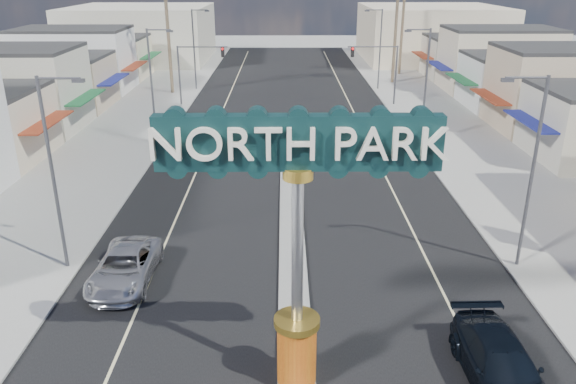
{
  "coord_description": "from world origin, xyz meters",
  "views": [
    {
      "loc": [
        -0.41,
        -13.3,
        13.07
      ],
      "look_at": [
        -0.23,
        9.89,
        3.86
      ],
      "focal_mm": 35.0,
      "sensor_mm": 36.0,
      "label": 1
    }
  ],
  "objects_px": {
    "traffic_signal_right": "(379,63)",
    "streetlight_l_far": "(195,45)",
    "streetlight_l_near": "(55,166)",
    "gateway_sign": "(298,225)",
    "suv_left": "(125,267)",
    "traffic_signal_left": "(197,63)",
    "streetlight_r_mid": "(424,81)",
    "streetlight_r_near": "(530,165)",
    "car_parked_right": "(406,141)",
    "car_parked_left": "(175,136)",
    "streetlight_r_far": "(379,45)",
    "streetlight_l_mid": "(153,81)",
    "suv_right": "(501,366)"
  },
  "relations": [
    {
      "from": "car_parked_left",
      "to": "gateway_sign",
      "type": "bearing_deg",
      "value": -79.47
    },
    {
      "from": "streetlight_l_near",
      "to": "car_parked_left",
      "type": "distance_m",
      "value": 20.19
    },
    {
      "from": "streetlight_r_near",
      "to": "suv_right",
      "type": "height_order",
      "value": "streetlight_r_near"
    },
    {
      "from": "suv_right",
      "to": "streetlight_l_far",
      "type": "bearing_deg",
      "value": 107.85
    },
    {
      "from": "streetlight_l_far",
      "to": "streetlight_l_near",
      "type": "bearing_deg",
      "value": -90.0
    },
    {
      "from": "streetlight_l_mid",
      "to": "car_parked_right",
      "type": "distance_m",
      "value": 19.98
    },
    {
      "from": "streetlight_l_far",
      "to": "suv_left",
      "type": "bearing_deg",
      "value": -86.14
    },
    {
      "from": "traffic_signal_right",
      "to": "suv_right",
      "type": "bearing_deg",
      "value": -93.23
    },
    {
      "from": "suv_left",
      "to": "car_parked_right",
      "type": "relative_size",
      "value": 1.11
    },
    {
      "from": "streetlight_l_near",
      "to": "suv_left",
      "type": "xyz_separation_m",
      "value": [
        2.92,
        -1.26,
        -4.32
      ]
    },
    {
      "from": "streetlight_l_far",
      "to": "streetlight_r_far",
      "type": "height_order",
      "value": "same"
    },
    {
      "from": "traffic_signal_right",
      "to": "streetlight_l_far",
      "type": "distance_m",
      "value": 21.2
    },
    {
      "from": "gateway_sign",
      "to": "streetlight_r_near",
      "type": "height_order",
      "value": "gateway_sign"
    },
    {
      "from": "streetlight_r_mid",
      "to": "streetlight_r_far",
      "type": "bearing_deg",
      "value": 90.0
    },
    {
      "from": "streetlight_l_mid",
      "to": "suv_right",
      "type": "xyz_separation_m",
      "value": [
        17.24,
        -28.16,
        -4.26
      ]
    },
    {
      "from": "streetlight_l_mid",
      "to": "suv_right",
      "type": "bearing_deg",
      "value": -58.53
    },
    {
      "from": "streetlight_l_mid",
      "to": "suv_right",
      "type": "height_order",
      "value": "streetlight_l_mid"
    },
    {
      "from": "streetlight_r_mid",
      "to": "car_parked_right",
      "type": "distance_m",
      "value": 4.87
    },
    {
      "from": "gateway_sign",
      "to": "streetlight_r_far",
      "type": "xyz_separation_m",
      "value": [
        10.43,
        50.02,
        -0.86
      ]
    },
    {
      "from": "streetlight_r_near",
      "to": "gateway_sign",
      "type": "bearing_deg",
      "value": -142.45
    },
    {
      "from": "traffic_signal_left",
      "to": "streetlight_l_near",
      "type": "height_order",
      "value": "streetlight_l_near"
    },
    {
      "from": "car_parked_left",
      "to": "car_parked_right",
      "type": "height_order",
      "value": "car_parked_left"
    },
    {
      "from": "traffic_signal_right",
      "to": "streetlight_l_near",
      "type": "xyz_separation_m",
      "value": [
        -19.62,
        -33.99,
        0.79
      ]
    },
    {
      "from": "streetlight_r_near",
      "to": "suv_right",
      "type": "relative_size",
      "value": 1.62
    },
    {
      "from": "suv_left",
      "to": "car_parked_right",
      "type": "height_order",
      "value": "car_parked_right"
    },
    {
      "from": "streetlight_r_far",
      "to": "car_parked_left",
      "type": "relative_size",
      "value": 1.87
    },
    {
      "from": "streetlight_l_mid",
      "to": "suv_left",
      "type": "bearing_deg",
      "value": -82.17
    },
    {
      "from": "streetlight_r_near",
      "to": "streetlight_r_mid",
      "type": "distance_m",
      "value": 20.0
    },
    {
      "from": "streetlight_r_near",
      "to": "car_parked_left",
      "type": "bearing_deg",
      "value": 134.63
    },
    {
      "from": "traffic_signal_right",
      "to": "streetlight_r_mid",
      "type": "relative_size",
      "value": 0.67
    },
    {
      "from": "streetlight_r_mid",
      "to": "car_parked_left",
      "type": "xyz_separation_m",
      "value": [
        -19.43,
        -0.31,
        -4.25
      ]
    },
    {
      "from": "streetlight_l_near",
      "to": "traffic_signal_left",
      "type": "bearing_deg",
      "value": 87.9
    },
    {
      "from": "traffic_signal_left",
      "to": "suv_right",
      "type": "bearing_deg",
      "value": -69.23
    },
    {
      "from": "streetlight_l_mid",
      "to": "streetlight_r_mid",
      "type": "height_order",
      "value": "same"
    },
    {
      "from": "streetlight_l_far",
      "to": "streetlight_r_near",
      "type": "height_order",
      "value": "same"
    },
    {
      "from": "streetlight_r_near",
      "to": "car_parked_left",
      "type": "height_order",
      "value": "streetlight_r_near"
    },
    {
      "from": "streetlight_l_near",
      "to": "streetlight_l_mid",
      "type": "bearing_deg",
      "value": 90.0
    },
    {
      "from": "traffic_signal_right",
      "to": "streetlight_r_mid",
      "type": "distance_m",
      "value": 14.07
    },
    {
      "from": "traffic_signal_right",
      "to": "streetlight_r_near",
      "type": "xyz_separation_m",
      "value": [
        1.25,
        -33.99,
        0.79
      ]
    },
    {
      "from": "traffic_signal_left",
      "to": "streetlight_r_mid",
      "type": "distance_m",
      "value": 24.11
    },
    {
      "from": "car_parked_right",
      "to": "streetlight_r_near",
      "type": "bearing_deg",
      "value": -83.52
    },
    {
      "from": "traffic_signal_left",
      "to": "streetlight_r_near",
      "type": "xyz_separation_m",
      "value": [
        19.62,
        -33.99,
        0.79
      ]
    },
    {
      "from": "streetlight_l_near",
      "to": "streetlight_r_near",
      "type": "height_order",
      "value": "same"
    },
    {
      "from": "gateway_sign",
      "to": "suv_left",
      "type": "xyz_separation_m",
      "value": [
        -7.51,
        6.76,
        -5.18
      ]
    },
    {
      "from": "traffic_signal_left",
      "to": "car_parked_left",
      "type": "xyz_separation_m",
      "value": [
        0.18,
        -14.31,
        -3.45
      ]
    },
    {
      "from": "suv_left",
      "to": "car_parked_left",
      "type": "distance_m",
      "value": 21.0
    },
    {
      "from": "suv_left",
      "to": "gateway_sign",
      "type": "bearing_deg",
      "value": -41.23
    },
    {
      "from": "car_parked_left",
      "to": "car_parked_right",
      "type": "relative_size",
      "value": 1.0
    },
    {
      "from": "streetlight_l_near",
      "to": "car_parked_left",
      "type": "relative_size",
      "value": 1.87
    },
    {
      "from": "streetlight_r_near",
      "to": "car_parked_right",
      "type": "relative_size",
      "value": 1.87
    }
  ]
}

